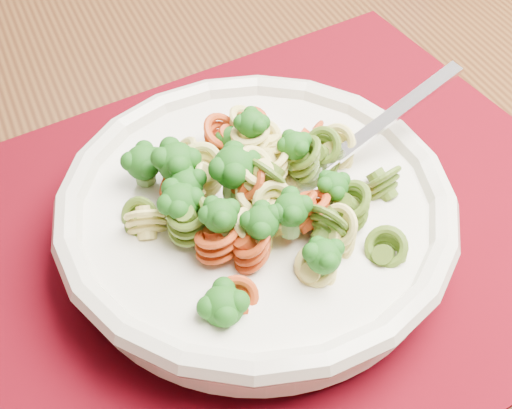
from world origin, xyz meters
name	(u,v)px	position (x,y,z in m)	size (l,w,h in m)	color
dining_table	(250,248)	(-0.30, -0.20, 0.68)	(1.61, 1.13, 0.77)	#543317
placemat	(263,233)	(-0.31, -0.27, 0.78)	(0.50, 0.39, 0.00)	#53030B
pasta_bowl	(256,214)	(-0.32, -0.28, 0.81)	(0.27, 0.27, 0.05)	beige
pasta_broccoli_heap	(256,198)	(-0.32, -0.28, 0.82)	(0.23, 0.23, 0.06)	#CABB64
fork	(307,179)	(-0.28, -0.27, 0.82)	(0.19, 0.02, 0.01)	silver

